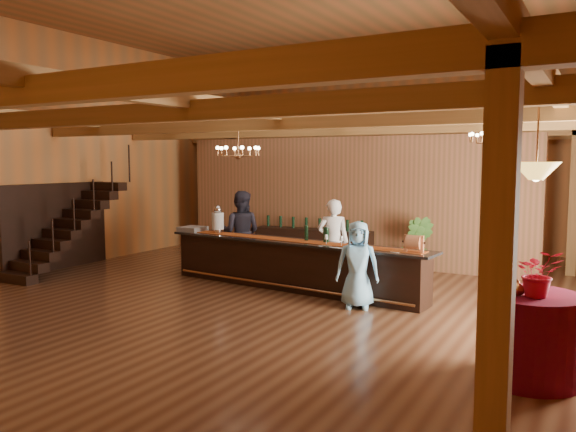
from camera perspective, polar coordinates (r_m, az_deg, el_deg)
The scene contains 26 objects.
floor at distance 10.78m, azimuth 0.59°, elevation -7.86°, with size 14.00×14.00×0.00m, color brown.
wall_back at distance 16.96m, azimuth 12.17°, elevation 6.30°, with size 12.00×0.10×5.50m, color #BC6C32.
wall_left at distance 14.38m, azimuth -20.97°, elevation 6.20°, with size 0.10×14.00×5.50m, color #BC6C32.
beam_grid at distance 10.96m, azimuth 1.90°, elevation 9.43°, with size 11.90×13.90×0.39m.
support_posts at distance 10.09m, azimuth -0.78°, elevation 0.43°, with size 9.20×10.20×3.20m.
partition_wall at distance 13.88m, azimuth 5.77°, elevation 1.61°, with size 9.00×0.18×3.10m, color brown.
staircase at distance 13.57m, azimuth -21.63°, elevation -1.18°, with size 1.00×2.80×2.00m.
backroom_boxes at distance 15.75m, azimuth 9.35°, elevation -1.69°, with size 4.10×0.60×1.10m.
tasting_bar at distance 11.04m, azimuth 0.43°, elevation -4.94°, with size 5.82×1.25×0.97m.
beverage_dispenser at distance 12.18m, azimuth -7.15°, elevation -0.38°, with size 0.26×0.26×0.60m.
glass_rack_tray at distance 12.59m, azimuth -9.67°, elevation -1.30°, with size 0.50×0.50×0.10m, color gray.
raffle_drum at distance 9.72m, azimuth 12.66°, elevation -2.64°, with size 0.34×0.24×0.30m.
bar_bottle_0 at distance 10.90m, azimuth 1.88°, elevation -1.76°, with size 0.07×0.07×0.30m, color black.
bar_bottle_1 at distance 10.68m, azimuth 3.80°, elevation -1.93°, with size 0.07×0.07×0.30m, color black.
bar_bottle_2 at distance 10.66m, azimuth 3.98°, elevation -1.94°, with size 0.07×0.07×0.30m, color black.
backbar_shelf at distance 13.89m, azimuth 2.54°, elevation -3.05°, with size 2.98×0.47×0.84m, color black.
round_table at distance 7.15m, azimuth 23.29°, elevation -11.18°, with size 1.16×1.16×1.00m, color #56031D.
chandelier_left at distance 10.46m, azimuth -5.08°, elevation 6.60°, with size 0.80×0.80×0.66m.
chandelier_right at distance 10.64m, azimuth 20.07°, elevation 7.51°, with size 0.80×0.80×0.43m.
pendant_lamp at distance 6.87m, azimuth 23.91°, elevation 4.23°, with size 0.52×0.52×0.90m.
bartender at distance 11.40m, azimuth 4.61°, elevation -2.65°, with size 0.64×0.42×1.75m, color white.
staff_second at distance 12.54m, azimuth -4.81°, elevation -1.66°, with size 0.90×0.70×1.85m, color #24222F.
guest at distance 9.66m, azimuth 7.08°, elevation -4.94°, with size 0.73×0.48×1.50m, color #86C9F2.
floor_plant at distance 12.79m, azimuth 12.92°, elevation -2.88°, with size 0.72×0.58×1.31m, color #386B26.
table_flowers at distance 6.84m, azimuth 24.11°, elevation -5.32°, with size 0.49×0.42×0.54m, color #BB1332.
table_vase at distance 6.88m, azimuth 22.29°, elevation -6.29°, with size 0.14×0.14×0.28m, color #A57146.
Camera 1 is at (5.06, -9.18, 2.51)m, focal length 35.00 mm.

